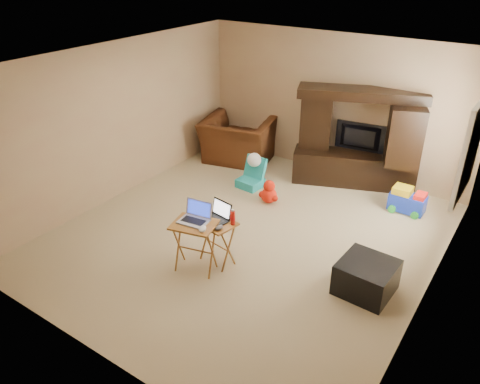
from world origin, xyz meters
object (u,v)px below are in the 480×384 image
Objects in this scene: mouse_left at (202,229)px; recliner at (238,140)px; tray_table_right at (217,242)px; mouse_right at (219,228)px; tray_table_left at (195,247)px; child_rocker at (250,173)px; laptop_left at (193,214)px; push_toy at (408,200)px; ottoman at (366,277)px; water_bottle at (233,218)px; entertainment_center at (357,138)px; television at (359,138)px; laptop_right at (215,213)px; plush_toy at (269,192)px.

recliner is at bearing 117.69° from mouse_left.
tray_table_right is 0.38m from mouse_right.
mouse_left is (0.19, -0.07, 0.38)m from tray_table_left.
child_rocker is 4.22× the size of mouse_right.
laptop_left is at bearing 121.19° from tray_table_left.
mouse_left is (-1.63, -3.12, 0.51)m from push_toy.
ottoman is (3.51, -2.39, -0.22)m from recliner.
laptop_left is 0.51m from water_bottle.
entertainment_center is 2.41× the size of television.
laptop_right is (0.09, 0.31, 0.39)m from tray_table_left.
ottoman is (2.13, -1.25, 0.00)m from plush_toy.
water_bottle is at bearing 71.95° from mouse_left.
television is 3.67m from laptop_left.
television is at bearing 114.31° from ottoman.
mouse_left is 1.13× the size of mouse_right.
recliner is (-2.25, -0.42, -0.40)m from television.
laptop_right is at bearing 59.44° from tray_table_left.
child_rocker reaches higher than plush_toy.
child_rocker is at bearing 149.96° from ottoman.
entertainment_center is 3.05m from ottoman.
television is at bearing 61.02° from plush_toy.
mouse_left is (1.72, -3.28, 0.30)m from recliner.
mouse_right is (1.79, -3.04, 0.22)m from recliner.
mouse_left reaches higher than plush_toy.
tray_table_right reaches higher than ottoman.
recliner is 9.18× the size of mouse_left.
mouse_right is at bearing -117.27° from push_toy.
push_toy is at bearing 26.33° from plush_toy.
mouse_right is at bearing -61.58° from child_rocker.
entertainment_center is 1.80m from plush_toy.
tray_table_left is 0.61m from water_bottle.
television is 2.69× the size of laptop_right.
recliner reaches higher than child_rocker.
television is 1.55× the size of push_toy.
entertainment_center is 1.61× the size of recliner.
entertainment_center is at bearing 88.50° from laptop_right.
water_bottle reaches higher than child_rocker.
laptop_right is 0.39m from mouse_left.
tray_table_left is at bearing 159.78° from mouse_left.
tray_table_left is 0.32m from tray_table_right.
mouse_left reaches higher than mouse_right.
push_toy is (2.52, 0.67, -0.05)m from child_rocker.
mouse_right is at bearing -33.21° from tray_table_right.
ottoman is 1.03× the size of tray_table_right.
recliner is at bearing 129.14° from tray_table_right.
laptop_right is (-0.04, 0.02, 0.43)m from tray_table_right.
television is 6.92× the size of mouse_right.
laptop_left is (-0.75, -3.60, -0.00)m from television.
child_rocker is (-1.42, -1.14, -0.59)m from entertainment_center.
laptop_right reaches higher than plush_toy.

